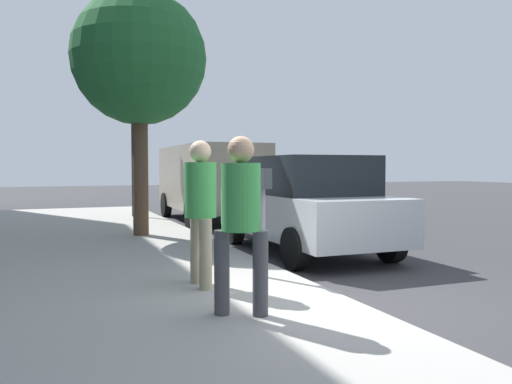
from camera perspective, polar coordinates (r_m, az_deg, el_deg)
name	(u,v)px	position (r m, az deg, el deg)	size (l,w,h in m)	color
ground_plane	(343,308)	(5.95, 9.63, -12.60)	(80.00, 80.00, 0.00)	#38383A
sidewalk_slab	(54,335)	(5.10, -21.47, -14.52)	(28.00, 6.00, 0.15)	#A8A59E
parking_meter	(263,199)	(6.62, 0.74, -0.76)	(0.36, 0.12, 1.41)	gray
pedestrian_at_meter	(201,201)	(6.14, -6.18, -1.00)	(0.53, 0.38, 1.74)	tan
pedestrian_bystander	(241,211)	(4.90, -1.68, -2.13)	(0.37, 0.48, 1.72)	#47474C
parked_sedan_near	(306,204)	(9.45, 5.55, -1.35)	(4.43, 2.02, 1.77)	silver
parked_van_far	(209,178)	(15.05, -5.22, 1.56)	(5.25, 2.22, 2.18)	gray
street_tree	(139,59)	(11.22, -12.84, 14.18)	(2.77, 2.77, 5.07)	brown
traffic_signal	(137,132)	(15.31, -13.09, 6.46)	(0.24, 0.44, 3.60)	black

